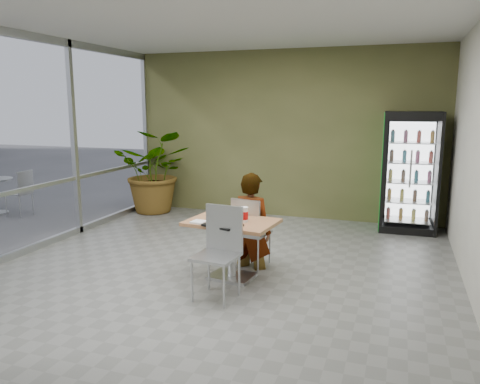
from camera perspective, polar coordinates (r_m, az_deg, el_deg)
name	(u,v)px	position (r m, az deg, el deg)	size (l,w,h in m)	color
ground	(216,275)	(6.14, -3.00, -10.10)	(7.00, 7.00, 0.00)	slate
room_envelope	(214,152)	(5.77, -3.15, 4.94)	(6.00, 7.00, 3.20)	silver
storefront_frame	(21,145)	(7.44, -25.19, 5.22)	(0.10, 7.00, 3.20)	#AAACAF
dining_table	(232,237)	(5.87, -0.99, -5.52)	(1.15, 0.86, 0.75)	#B3834D
chair_far	(249,227)	(6.26, 1.09, -4.30)	(0.49, 0.49, 0.95)	#AAACAF
chair_near	(220,244)	(5.34, -2.44, -6.38)	(0.50, 0.51, 1.04)	#AAACAF
seated_woman	(251,231)	(6.32, 1.37, -4.75)	(0.59, 0.38, 1.59)	black
pizza_plate	(224,218)	(5.91, -1.94, -3.13)	(0.30, 0.27, 0.03)	white
soda_cup	(244,215)	(5.74, 0.49, -2.79)	(0.11, 0.11, 0.19)	white
napkin_stack	(199,222)	(5.73, -5.04, -3.65)	(0.17, 0.17, 0.02)	white
cafeteria_tray	(223,225)	(5.56, -2.14, -4.05)	(0.42, 0.30, 0.02)	black
beverage_fridge	(410,172)	(8.54, 19.98, 2.29)	(0.96, 0.75, 2.06)	black
potted_plant	(156,171)	(9.64, -10.21, 2.51)	(1.51, 1.31, 1.68)	#2E6F2C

